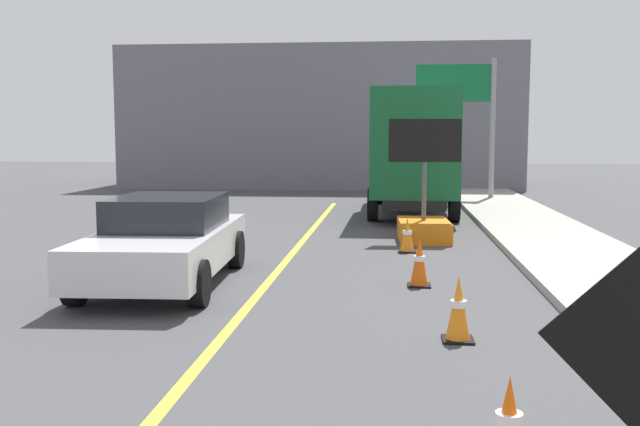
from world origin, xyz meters
name	(u,v)px	position (x,y,z in m)	size (l,w,h in m)	color
lane_center_stripe	(191,374)	(0.00, 6.00, 0.00)	(0.14, 36.00, 0.01)	yellow
arrow_board_trailer	(424,219)	(2.68, 15.49, 0.48)	(1.60, 1.84, 2.70)	orange
box_truck	(413,150)	(2.57, 21.03, 1.90)	(2.53, 7.87, 3.56)	black
pickup_car	(166,240)	(-1.59, 10.26, 0.69)	(2.10, 4.57, 1.38)	silver
highway_guide_sign	(471,104)	(4.69, 25.36, 3.42)	(2.79, 0.20, 5.00)	gray
far_building_block	(323,119)	(-1.23, 33.02, 3.08)	(17.41, 6.74, 6.15)	slate
traffic_cone_near_sign	(509,426)	(2.78, 4.14, 0.35)	(0.36, 0.36, 0.70)	black
traffic_cone_mid_lane	(458,309)	(2.73, 7.44, 0.38)	(0.36, 0.36, 0.77)	black
traffic_cone_far_lane	(419,262)	(2.40, 10.44, 0.38)	(0.36, 0.36, 0.78)	black
traffic_cone_curbside	(407,235)	(2.28, 13.75, 0.35)	(0.36, 0.36, 0.70)	black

